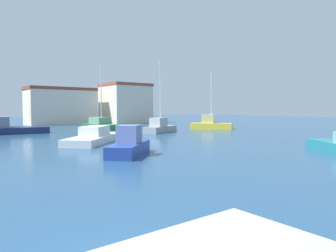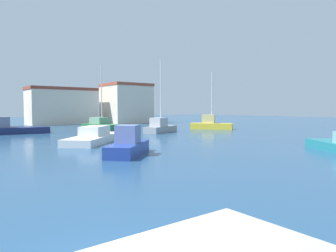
{
  "view_description": "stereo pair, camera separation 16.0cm",
  "coord_description": "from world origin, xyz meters",
  "px_view_note": "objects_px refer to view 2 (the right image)",
  "views": [
    {
      "loc": [
        -2.25,
        -4.18,
        2.78
      ],
      "look_at": [
        16.09,
        19.62,
        1.05
      ],
      "focal_mm": 33.23,
      "sensor_mm": 36.0,
      "label": 1
    },
    {
      "loc": [
        -2.12,
        -4.28,
        2.78
      ],
      "look_at": [
        16.09,
        19.62,
        1.05
      ],
      "focal_mm": 33.23,
      "sensor_mm": 36.0,
      "label": 2
    }
  ],
  "objects_px": {
    "sailboat_green_behind_lamppost": "(101,125)",
    "motorboat_white_distant_east": "(95,137)",
    "sailboat_yellow_distant_north": "(211,124)",
    "sailboat_grey_near_pier": "(160,127)",
    "motorboat_blue_mid_harbor": "(128,145)",
    "motorboat_navy_outer_mooring": "(2,128)"
  },
  "relations": [
    {
      "from": "sailboat_green_behind_lamppost",
      "to": "sailboat_grey_near_pier",
      "type": "bearing_deg",
      "value": -72.8
    },
    {
      "from": "sailboat_yellow_distant_north",
      "to": "motorboat_blue_mid_harbor",
      "type": "bearing_deg",
      "value": -146.82
    },
    {
      "from": "sailboat_grey_near_pier",
      "to": "motorboat_blue_mid_harbor",
      "type": "xyz_separation_m",
      "value": [
        -11.54,
        -12.71,
        -0.07
      ]
    },
    {
      "from": "sailboat_green_behind_lamppost",
      "to": "motorboat_white_distant_east",
      "type": "relative_size",
      "value": 1.12
    },
    {
      "from": "sailboat_yellow_distant_north",
      "to": "motorboat_white_distant_east",
      "type": "bearing_deg",
      "value": -163.92
    },
    {
      "from": "sailboat_green_behind_lamppost",
      "to": "motorboat_blue_mid_harbor",
      "type": "height_order",
      "value": "sailboat_green_behind_lamppost"
    },
    {
      "from": "sailboat_grey_near_pier",
      "to": "motorboat_navy_outer_mooring",
      "type": "bearing_deg",
      "value": 150.43
    },
    {
      "from": "motorboat_navy_outer_mooring",
      "to": "sailboat_grey_near_pier",
      "type": "bearing_deg",
      "value": -29.57
    },
    {
      "from": "motorboat_blue_mid_harbor",
      "to": "sailboat_yellow_distant_north",
      "type": "bearing_deg",
      "value": 33.18
    },
    {
      "from": "sailboat_yellow_distant_north",
      "to": "sailboat_grey_near_pier",
      "type": "relative_size",
      "value": 0.91
    },
    {
      "from": "sailboat_grey_near_pier",
      "to": "motorboat_blue_mid_harbor",
      "type": "height_order",
      "value": "sailboat_grey_near_pier"
    },
    {
      "from": "motorboat_white_distant_east",
      "to": "motorboat_navy_outer_mooring",
      "type": "bearing_deg",
      "value": 109.12
    },
    {
      "from": "motorboat_white_distant_east",
      "to": "motorboat_blue_mid_harbor",
      "type": "xyz_separation_m",
      "value": [
        -1.37,
        -7.79,
        0.15
      ]
    },
    {
      "from": "sailboat_green_behind_lamppost",
      "to": "motorboat_white_distant_east",
      "type": "distance_m",
      "value": 16.0
    },
    {
      "from": "motorboat_navy_outer_mooring",
      "to": "sailboat_yellow_distant_north",
      "type": "bearing_deg",
      "value": -18.54
    },
    {
      "from": "sailboat_green_behind_lamppost",
      "to": "motorboat_navy_outer_mooring",
      "type": "relative_size",
      "value": 0.95
    },
    {
      "from": "sailboat_green_behind_lamppost",
      "to": "sailboat_grey_near_pier",
      "type": "distance_m",
      "value": 9.77
    },
    {
      "from": "sailboat_green_behind_lamppost",
      "to": "sailboat_yellow_distant_north",
      "type": "relative_size",
      "value": 1.12
    },
    {
      "from": "sailboat_yellow_distant_north",
      "to": "motorboat_navy_outer_mooring",
      "type": "bearing_deg",
      "value": 161.46
    },
    {
      "from": "motorboat_white_distant_east",
      "to": "motorboat_blue_mid_harbor",
      "type": "bearing_deg",
      "value": -99.97
    },
    {
      "from": "sailboat_green_behind_lamppost",
      "to": "sailboat_grey_near_pier",
      "type": "xyz_separation_m",
      "value": [
        2.89,
        -9.33,
        0.06
      ]
    },
    {
      "from": "motorboat_white_distant_east",
      "to": "motorboat_blue_mid_harbor",
      "type": "distance_m",
      "value": 7.91
    }
  ]
}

